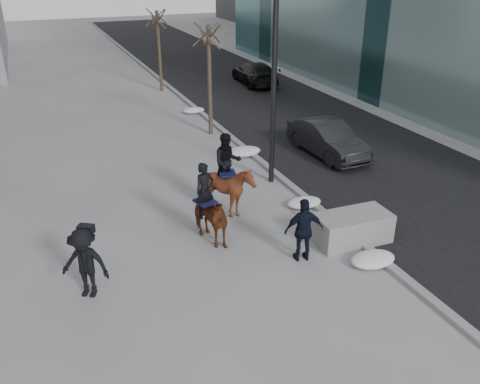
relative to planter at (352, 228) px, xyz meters
name	(u,v)px	position (x,y,z in m)	size (l,w,h in m)	color
ground	(258,262)	(-2.86, 0.04, -0.42)	(120.00, 120.00, 0.00)	gray
road	(305,124)	(4.14, 10.04, -0.41)	(8.00, 90.00, 0.01)	black
curb	(226,133)	(0.14, 10.04, -0.36)	(0.25, 90.00, 0.12)	gray
planter	(352,228)	(0.00, 0.00, 0.00)	(2.10, 1.05, 0.84)	gray
car_near	(328,139)	(2.94, 6.11, 0.26)	(1.44, 4.13, 1.36)	black
car_far	(255,73)	(5.34, 18.54, 0.24)	(1.86, 4.57, 1.33)	black
tree_near	(209,76)	(-0.46, 10.40, 2.19)	(1.20, 1.20, 5.23)	#33271E
tree_far	(159,47)	(-0.46, 19.04, 2.08)	(1.20, 1.20, 5.00)	#342A1E
mounted_left	(207,214)	(-3.72, 1.52, 0.44)	(1.24, 1.93, 2.31)	#512010
mounted_right	(229,184)	(-2.56, 2.85, 0.61)	(1.61, 1.75, 2.57)	#4C1D0F
feeder	(304,230)	(-1.72, -0.30, 0.46)	(1.09, 0.96, 1.75)	black
camera_crew	(85,263)	(-7.13, 0.26, 0.47)	(1.31, 1.15, 1.75)	black
lamppost	(274,35)	(-0.26, 4.73, 4.58)	(0.25, 1.53, 9.09)	black
snow_piles	(264,169)	(-0.16, 5.38, -0.26)	(1.38, 15.83, 0.35)	silver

